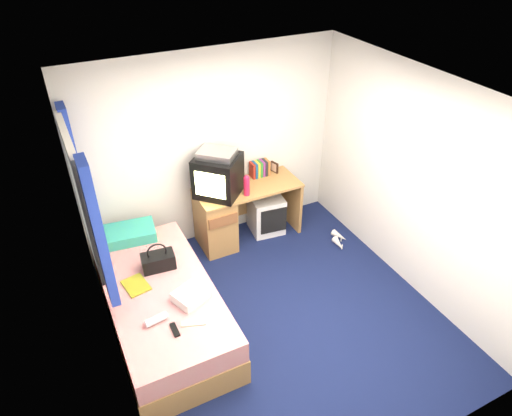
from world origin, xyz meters
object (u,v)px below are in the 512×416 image
towel (191,295)px  colour_swatch_fan (193,323)px  magazine (136,285)px  pillow (129,234)px  pink_water_bottle (247,186)px  remote_control (175,330)px  water_bottle (156,319)px  storage_cube (266,214)px  crt_tv (218,176)px  aerosol_can (235,182)px  vcr (217,154)px  picture_frame (275,167)px  handbag (158,261)px  bed (163,308)px  white_heels (339,240)px  desk (228,215)px

towel → colour_swatch_fan: (-0.09, -0.29, -0.04)m
magazine → pillow: bearing=80.8°
pink_water_bottle → remote_control: size_ratio=1.46×
pink_water_bottle → water_bottle: 1.98m
colour_swatch_fan → towel: bearing=73.0°
magazine → water_bottle: size_ratio=1.40×
storage_cube → remote_control: 2.38m
crt_tv → colour_swatch_fan: crt_tv is taller
crt_tv → aerosol_can: size_ratio=4.16×
vcr → picture_frame: 0.97m
storage_cube → handbag: bearing=-149.0°
pink_water_bottle → colour_swatch_fan: (-1.21, -1.42, -0.32)m
pillow → remote_control: 1.49m
water_bottle → towel: bearing=18.8°
handbag → magazine: size_ratio=1.24×
pillow → crt_tv: size_ratio=0.85×
bed → vcr: (1.06, 1.03, 1.01)m
vcr → bed: bearing=-92.5°
handbag → aerosol_can: bearing=38.2°
crt_tv → remote_control: crt_tv is taller
vcr → handbag: size_ratio=1.20×
white_heels → colour_swatch_fan: bearing=-158.1°
towel → picture_frame: bearing=41.1°
pink_water_bottle → magazine: pink_water_bottle is taller
bed → handbag: size_ratio=5.76×
handbag → remote_control: size_ratio=2.17×
crt_tv → white_heels: 1.79m
vcr → remote_control: bearing=-80.9°
storage_cube → aerosol_can: size_ratio=3.16×
desk → magazine: bearing=-146.8°
pillow → water_bottle: bearing=-93.4°
crt_tv → remote_control: (-1.09, -1.59, -0.45)m
water_bottle → bed: bearing=69.9°
storage_cube → remote_control: (-1.74, -1.59, 0.30)m
pillow → magazine: size_ratio=2.03×
picture_frame → colour_swatch_fan: 2.50m
pillow → remote_control: (0.04, -1.49, -0.05)m
bed → pillow: size_ratio=3.52×
aerosol_can → handbag: (-1.20, -0.76, -0.20)m
towel → colour_swatch_fan: size_ratio=1.36×
crt_tv → water_bottle: size_ratio=3.35×
crt_tv → white_heels: (1.36, -0.68, -0.96)m
desk → picture_frame: bearing=12.0°
crt_tv → vcr: (0.00, 0.00, 0.28)m
towel → aerosol_can: bearing=51.5°
crt_tv → aerosol_can: (0.23, 0.03, -0.16)m
storage_cube → vcr: size_ratio=1.22×
bed → handbag: 0.47m
picture_frame → storage_cube: bearing=-157.2°
magazine → water_bottle: (0.05, -0.54, 0.03)m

